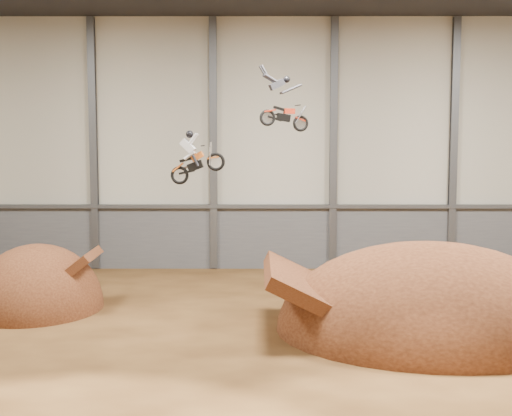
{
  "coord_description": "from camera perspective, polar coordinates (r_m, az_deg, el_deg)",
  "views": [
    {
      "loc": [
        -0.86,
        -24.86,
        7.57
      ],
      "look_at": [
        -0.94,
        4.0,
        4.57
      ],
      "focal_mm": 50.0,
      "sensor_mm": 36.0,
      "label": 1
    }
  ],
  "objects": [
    {
      "name": "steel_column_1",
      "position": [
        40.71,
        -12.87,
        4.98
      ],
      "size": [
        0.4,
        0.36,
        13.9
      ],
      "primitive_type": "cube",
      "color": "#47494F",
      "rests_on": "ground"
    },
    {
      "name": "back_wall",
      "position": [
        39.87,
        1.39,
        5.11
      ],
      "size": [
        40.0,
        0.1,
        14.0
      ],
      "primitive_type": "cube",
      "color": "beige",
      "rests_on": "ground"
    },
    {
      "name": "fmx_rider_b",
      "position": [
        28.77,
        2.17,
        8.69
      ],
      "size": [
        3.15,
        1.51,
        2.73
      ],
      "primitive_type": null,
      "rotation": [
        0.0,
        0.16,
        0.25
      ],
      "color": "#AB2A14"
    },
    {
      "name": "steel_column_4",
      "position": [
        41.12,
        15.52,
        4.92
      ],
      "size": [
        0.4,
        0.36,
        13.9
      ],
      "primitive_type": "cube",
      "color": "#47494F",
      "rests_on": "ground"
    },
    {
      "name": "lower_band_back",
      "position": [
        40.19,
        1.38,
        -2.4
      ],
      "size": [
        39.8,
        0.18,
        3.5
      ],
      "primitive_type": "cube",
      "color": "#54565C",
      "rests_on": "ground"
    },
    {
      "name": "steel_column_2",
      "position": [
        39.74,
        -3.43,
        5.1
      ],
      "size": [
        0.4,
        0.36,
        13.9
      ],
      "primitive_type": "cube",
      "color": "#47494F",
      "rests_on": "ground"
    },
    {
      "name": "steel_rail",
      "position": [
        39.82,
        1.39,
        0.13
      ],
      "size": [
        39.8,
        0.35,
        0.2
      ],
      "primitive_type": "cube",
      "color": "#47494F",
      "rests_on": "lower_band_back"
    },
    {
      "name": "takeoff_ramp",
      "position": [
        32.72,
        -17.1,
        -7.72
      ],
      "size": [
        5.66,
        6.53,
        5.66
      ],
      "primitive_type": "ellipsoid",
      "color": "#3F1D0F",
      "rests_on": "ground"
    },
    {
      "name": "floor",
      "position": [
        26.0,
        2.08,
        -11.0
      ],
      "size": [
        40.0,
        40.0,
        0.0
      ],
      "primitive_type": "plane",
      "color": "#442912",
      "rests_on": "ground"
    },
    {
      "name": "steel_column_3",
      "position": [
        39.89,
        6.21,
        5.07
      ],
      "size": [
        0.4,
        0.36,
        13.9
      ],
      "primitive_type": "cube",
      "color": "#47494F",
      "rests_on": "ground"
    },
    {
      "name": "landing_ramp",
      "position": [
        28.8,
        13.7,
        -9.48
      ],
      "size": [
        11.88,
        10.51,
        6.85
      ],
      "primitive_type": "ellipsoid",
      "color": "#3F1D0F",
      "rests_on": "ground"
    },
    {
      "name": "fmx_rider_a",
      "position": [
        29.63,
        -4.45,
        4.56
      ],
      "size": [
        3.03,
        1.17,
        2.83
      ],
      "primitive_type": null,
      "rotation": [
        0.0,
        -0.36,
        -0.09
      ],
      "color": "#C15A1D"
    }
  ]
}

